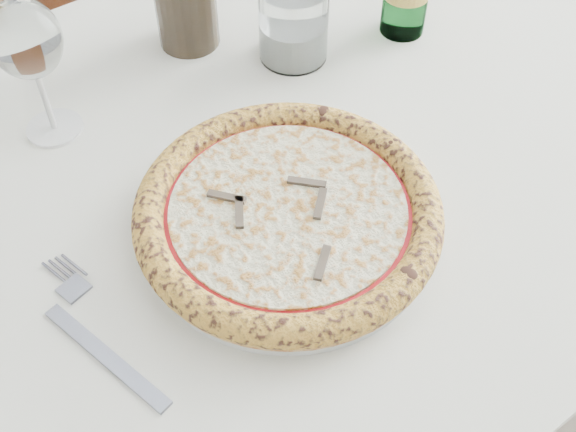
{
  "coord_description": "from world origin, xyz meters",
  "views": [
    {
      "loc": [
        -0.26,
        -0.62,
        1.33
      ],
      "look_at": [
        -0.02,
        -0.21,
        0.78
      ],
      "focal_mm": 45.0,
      "sensor_mm": 36.0,
      "label": 1
    }
  ],
  "objects_px": {
    "plate": "(288,223)",
    "wine_glass": "(26,42)",
    "tumbler": "(293,28)",
    "dining_table": "(246,222)",
    "chair_far": "(30,11)",
    "pizza": "(288,212)"
  },
  "relations": [
    {
      "from": "plate",
      "to": "wine_glass",
      "type": "distance_m",
      "value": 0.33
    },
    {
      "from": "wine_glass",
      "to": "tumbler",
      "type": "distance_m",
      "value": 0.32
    },
    {
      "from": "wine_glass",
      "to": "dining_table",
      "type": "bearing_deg",
      "value": -46.25
    },
    {
      "from": "chair_far",
      "to": "pizza",
      "type": "bearing_deg",
      "value": -85.92
    },
    {
      "from": "dining_table",
      "to": "pizza",
      "type": "bearing_deg",
      "value": -90.0
    },
    {
      "from": "plate",
      "to": "tumbler",
      "type": "distance_m",
      "value": 0.29
    },
    {
      "from": "pizza",
      "to": "wine_glass",
      "type": "height_order",
      "value": "wine_glass"
    },
    {
      "from": "wine_glass",
      "to": "chair_far",
      "type": "bearing_deg",
      "value": 80.91
    },
    {
      "from": "wine_glass",
      "to": "plate",
      "type": "bearing_deg",
      "value": -59.17
    },
    {
      "from": "dining_table",
      "to": "tumbler",
      "type": "distance_m",
      "value": 0.25
    },
    {
      "from": "dining_table",
      "to": "tumbler",
      "type": "bearing_deg",
      "value": 43.72
    },
    {
      "from": "plate",
      "to": "pizza",
      "type": "relative_size",
      "value": 0.95
    },
    {
      "from": "plate",
      "to": "wine_glass",
      "type": "height_order",
      "value": "wine_glass"
    },
    {
      "from": "chair_far",
      "to": "tumbler",
      "type": "relative_size",
      "value": 9.56
    },
    {
      "from": "dining_table",
      "to": "tumbler",
      "type": "relative_size",
      "value": 15.01
    },
    {
      "from": "plate",
      "to": "pizza",
      "type": "height_order",
      "value": "pizza"
    },
    {
      "from": "plate",
      "to": "tumbler",
      "type": "bearing_deg",
      "value": 58.27
    },
    {
      "from": "dining_table",
      "to": "chair_far",
      "type": "bearing_deg",
      "value": 94.61
    },
    {
      "from": "pizza",
      "to": "chair_far",
      "type": "bearing_deg",
      "value": 94.08
    },
    {
      "from": "dining_table",
      "to": "pizza",
      "type": "distance_m",
      "value": 0.16
    },
    {
      "from": "chair_far",
      "to": "tumbler",
      "type": "distance_m",
      "value": 0.71
    },
    {
      "from": "chair_far",
      "to": "plate",
      "type": "distance_m",
      "value": 0.9
    }
  ]
}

